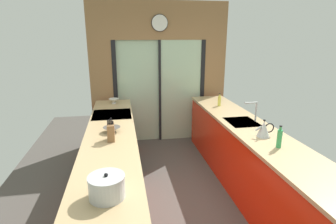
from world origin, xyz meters
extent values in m
cube|color=#4C4742|center=(0.00, 0.60, -0.01)|extent=(5.04, 7.60, 0.02)
cube|color=olive|center=(0.00, 2.40, 2.35)|extent=(2.64, 0.08, 0.70)
cube|color=#B2D1AD|center=(-0.42, 2.42, 1.00)|extent=(0.80, 0.02, 2.00)
cube|color=#B2D1AD|center=(0.42, 2.38, 1.00)|extent=(0.80, 0.02, 2.00)
cube|color=black|center=(-0.86, 2.40, 1.00)|extent=(0.08, 0.10, 2.00)
cube|color=black|center=(0.86, 2.40, 1.00)|extent=(0.08, 0.10, 2.00)
cube|color=black|center=(0.00, 2.40, 1.00)|extent=(0.04, 0.10, 2.00)
cube|color=olive|center=(-1.11, 2.40, 1.00)|extent=(0.42, 0.08, 2.00)
cube|color=olive|center=(1.11, 2.40, 1.00)|extent=(0.42, 0.08, 2.00)
cylinder|color=white|center=(0.00, 2.34, 2.30)|extent=(0.29, 0.03, 0.29)
torus|color=black|center=(0.00, 2.34, 2.30)|extent=(0.31, 0.02, 0.31)
cube|color=red|center=(-0.91, -0.33, 0.44)|extent=(0.58, 2.55, 0.88)
cube|color=red|center=(-0.91, 1.88, 0.44)|extent=(0.58, 0.65, 0.88)
cube|color=tan|center=(-0.91, 0.30, 0.90)|extent=(0.62, 3.80, 0.04)
cube|color=red|center=(0.91, 0.30, 0.44)|extent=(0.58, 3.80, 0.88)
cube|color=tan|center=(0.91, 0.30, 0.90)|extent=(0.62, 3.80, 0.04)
cube|color=#B7BABC|center=(0.89, 0.55, 0.90)|extent=(0.40, 0.48, 0.05)
cylinder|color=#B7BABC|center=(1.09, 0.55, 1.06)|extent=(0.02, 0.02, 0.28)
cylinder|color=#B7BABC|center=(1.00, 0.55, 1.19)|extent=(0.18, 0.02, 0.02)
cube|color=black|center=(-0.91, 1.25, 0.44)|extent=(0.58, 0.60, 0.88)
cube|color=black|center=(-0.61, 1.25, 0.48)|extent=(0.01, 0.48, 0.28)
cube|color=black|center=(-0.91, 1.25, 0.91)|extent=(0.58, 0.60, 0.03)
cylinder|color=#B7BABC|center=(-0.61, 1.07, 0.80)|extent=(0.02, 0.04, 0.04)
cylinder|color=#B7BABC|center=(-0.61, 1.25, 0.80)|extent=(0.02, 0.04, 0.04)
cylinder|color=#B7BABC|center=(-0.61, 1.43, 0.80)|extent=(0.02, 0.04, 0.04)
cylinder|color=#514C47|center=(-0.89, 0.44, 0.92)|extent=(0.10, 0.10, 0.01)
cone|color=#514C47|center=(-0.89, 0.44, 0.96)|extent=(0.22, 0.22, 0.06)
cylinder|color=silver|center=(-0.89, 1.94, 0.92)|extent=(0.08, 0.08, 0.01)
cone|color=silver|center=(-0.89, 1.94, 0.97)|extent=(0.18, 0.18, 0.08)
cube|color=brown|center=(-0.89, 0.16, 1.02)|extent=(0.08, 0.14, 0.19)
cylinder|color=black|center=(-0.92, 0.16, 1.14)|extent=(0.02, 0.02, 0.06)
cylinder|color=black|center=(-0.90, 0.16, 1.14)|extent=(0.02, 0.02, 0.07)
cylinder|color=black|center=(-0.88, 0.16, 1.15)|extent=(0.02, 0.02, 0.09)
cylinder|color=black|center=(-0.86, 0.16, 1.13)|extent=(0.02, 0.02, 0.05)
cylinder|color=#B7BABC|center=(-0.89, -0.98, 1.00)|extent=(0.27, 0.27, 0.16)
cylinder|color=#B7BABC|center=(-0.89, -0.98, 1.09)|extent=(0.27, 0.27, 0.01)
sphere|color=black|center=(-0.89, -0.98, 1.10)|extent=(0.03, 0.03, 0.03)
cone|color=#B7BABC|center=(0.89, -0.03, 1.02)|extent=(0.15, 0.15, 0.19)
sphere|color=black|center=(0.89, -0.03, 1.12)|extent=(0.03, 0.03, 0.03)
cylinder|color=#B7BABC|center=(0.82, -0.03, 1.03)|extent=(0.08, 0.02, 0.07)
torus|color=black|center=(0.96, -0.03, 1.03)|extent=(0.12, 0.01, 0.12)
cylinder|color=#339E56|center=(0.89, -0.36, 1.02)|extent=(0.05, 0.05, 0.20)
cylinder|color=#339E56|center=(0.89, -0.36, 1.14)|extent=(0.02, 0.02, 0.04)
cylinder|color=black|center=(0.89, -0.36, 1.16)|extent=(0.03, 0.03, 0.01)
cylinder|color=#D1CC4C|center=(0.89, 1.45, 1.00)|extent=(0.05, 0.05, 0.16)
cylinder|color=#D1CC4C|center=(0.89, 1.45, 1.10)|extent=(0.02, 0.02, 0.04)
cylinder|color=black|center=(0.89, 1.45, 1.13)|extent=(0.03, 0.03, 0.01)
camera|label=1|loc=(-0.75, -2.80, 2.09)|focal=28.85mm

